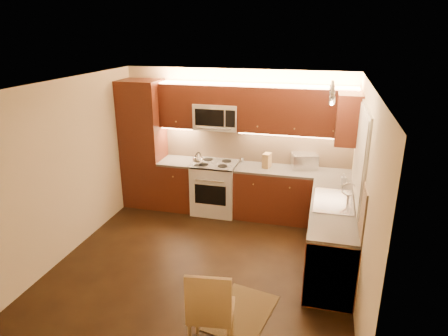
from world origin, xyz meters
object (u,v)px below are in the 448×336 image
(microwave, at_px, (217,116))
(sink, at_px, (334,197))
(soap_bottle, at_px, (343,179))
(dining_chair, at_px, (211,308))
(kettle, at_px, (198,158))
(toaster_oven, at_px, (304,161))
(stove, at_px, (215,187))
(knife_block, at_px, (267,160))

(microwave, xyz_separation_m, sink, (2.00, -1.26, -0.74))
(soap_bottle, height_order, dining_chair, soap_bottle)
(kettle, height_order, toaster_oven, toaster_oven)
(microwave, bearing_deg, kettle, -131.30)
(dining_chair, bearing_deg, stove, 96.99)
(stove, bearing_deg, soap_bottle, -10.99)
(kettle, xyz_separation_m, toaster_oven, (1.77, 0.34, -0.01))
(microwave, bearing_deg, dining_chair, -75.54)
(toaster_oven, distance_m, soap_bottle, 0.87)
(stove, relative_size, dining_chair, 0.92)
(microwave, xyz_separation_m, dining_chair, (0.85, -3.31, -1.22))
(microwave, relative_size, soap_bottle, 4.57)
(stove, xyz_separation_m, toaster_oven, (1.51, 0.18, 0.57))
(sink, distance_m, toaster_oven, 1.39)
(stove, bearing_deg, sink, -29.36)
(stove, bearing_deg, dining_chair, -74.96)
(knife_block, relative_size, dining_chair, 0.25)
(sink, xyz_separation_m, kettle, (-2.26, 0.96, 0.06))
(knife_block, distance_m, soap_bottle, 1.33)
(microwave, height_order, soap_bottle, microwave)
(soap_bottle, xyz_separation_m, dining_chair, (-1.28, -2.76, -0.48))
(microwave, height_order, sink, microwave)
(knife_block, bearing_deg, microwave, -173.75)
(stove, relative_size, sink, 1.07)
(dining_chair, bearing_deg, sink, 52.69)
(microwave, distance_m, knife_block, 1.14)
(kettle, bearing_deg, stove, 52.25)
(kettle, bearing_deg, soap_bottle, 14.46)
(sink, bearing_deg, toaster_oven, 110.63)
(kettle, bearing_deg, sink, -2.59)
(stove, distance_m, soap_bottle, 2.24)
(sink, bearing_deg, soap_bottle, 79.01)
(toaster_oven, xyz_separation_m, dining_chair, (-0.66, -3.35, -0.53))
(kettle, distance_m, toaster_oven, 1.80)
(toaster_oven, bearing_deg, knife_block, 175.85)
(stove, height_order, dining_chair, dining_chair)
(sink, bearing_deg, dining_chair, -119.25)
(stove, xyz_separation_m, microwave, (0.00, 0.14, 1.26))
(kettle, xyz_separation_m, knife_block, (1.15, 0.22, -0.01))
(sink, relative_size, knife_block, 3.50)
(microwave, height_order, dining_chair, microwave)
(microwave, xyz_separation_m, soap_bottle, (2.14, -0.55, -0.74))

